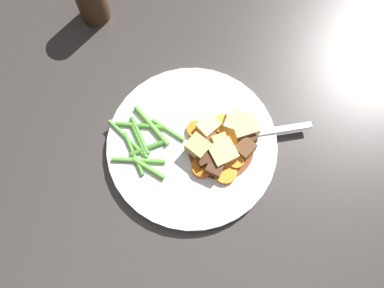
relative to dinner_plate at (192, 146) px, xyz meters
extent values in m
plane|color=#383330|center=(0.00, 0.00, -0.01)|extent=(3.00, 3.00, 0.00)
cylinder|color=white|center=(0.00, 0.00, 0.00)|extent=(0.27, 0.27, 0.02)
cylinder|color=brown|center=(0.04, 0.01, 0.01)|extent=(0.10, 0.10, 0.00)
cylinder|color=orange|center=(0.06, 0.01, 0.01)|extent=(0.04, 0.04, 0.01)
cylinder|color=orange|center=(0.02, -0.03, 0.01)|extent=(0.05, 0.05, 0.01)
cylinder|color=orange|center=(0.04, 0.04, 0.01)|extent=(0.04, 0.04, 0.01)
cylinder|color=orange|center=(0.00, 0.02, 0.01)|extent=(0.04, 0.04, 0.01)
cylinder|color=orange|center=(0.07, -0.01, 0.01)|extent=(0.03, 0.03, 0.01)
cylinder|color=orange|center=(0.05, 0.03, 0.01)|extent=(0.03, 0.03, 0.01)
cylinder|color=orange|center=(0.06, -0.03, 0.01)|extent=(0.05, 0.05, 0.01)
cube|color=#E5CC7A|center=(0.07, 0.04, 0.02)|extent=(0.05, 0.05, 0.03)
cube|color=#EAD68C|center=(0.02, 0.03, 0.02)|extent=(0.04, 0.04, 0.02)
cube|color=#EAD68C|center=(0.06, 0.05, 0.02)|extent=(0.03, 0.04, 0.03)
cube|color=#E5CC7A|center=(0.05, -0.01, 0.02)|extent=(0.05, 0.05, 0.03)
cube|color=#DBBC6B|center=(0.04, 0.01, 0.02)|extent=(0.03, 0.03, 0.02)
cube|color=#DBBC6B|center=(0.01, -0.01, 0.02)|extent=(0.04, 0.04, 0.03)
cube|color=#56331E|center=(0.04, -0.03, 0.02)|extent=(0.03, 0.03, 0.02)
cube|color=brown|center=(0.08, 0.01, 0.02)|extent=(0.03, 0.04, 0.02)
cube|color=#4C2B19|center=(0.02, -0.02, 0.02)|extent=(0.04, 0.04, 0.02)
cube|color=brown|center=(0.02, 0.01, 0.02)|extent=(0.03, 0.03, 0.02)
cube|color=#4C2B19|center=(0.08, 0.03, 0.02)|extent=(0.03, 0.03, 0.02)
cylinder|color=#4C8E33|center=(-0.08, -0.04, 0.01)|extent=(0.05, 0.06, 0.01)
cylinder|color=#66AD42|center=(-0.07, 0.01, 0.01)|extent=(0.07, 0.05, 0.01)
cylinder|color=#4C8E33|center=(-0.06, -0.03, 0.01)|extent=(0.05, 0.04, 0.01)
cylinder|color=#66AD42|center=(-0.07, -0.05, 0.01)|extent=(0.08, 0.02, 0.01)
cylinder|color=#66AD42|center=(-0.05, -0.06, 0.01)|extent=(0.06, 0.02, 0.01)
cylinder|color=#4C8E33|center=(-0.08, -0.02, 0.01)|extent=(0.04, 0.05, 0.01)
cylinder|color=#599E38|center=(-0.09, 0.01, 0.01)|extent=(0.08, 0.02, 0.01)
cylinder|color=#66AD42|center=(-0.04, 0.01, 0.01)|extent=(0.06, 0.03, 0.01)
cylinder|color=#4C8E33|center=(-0.08, -0.01, 0.01)|extent=(0.05, 0.06, 0.01)
cylinder|color=#66AD42|center=(-0.10, -0.02, 0.01)|extent=(0.08, 0.05, 0.01)
cube|color=silver|center=(0.12, 0.06, 0.01)|extent=(0.11, 0.06, 0.00)
cube|color=silver|center=(0.06, 0.03, 0.01)|extent=(0.03, 0.03, 0.00)
cylinder|color=silver|center=(0.03, 0.02, 0.01)|extent=(0.04, 0.02, 0.00)
cylinder|color=silver|center=(0.03, 0.02, 0.01)|extent=(0.04, 0.02, 0.00)
cylinder|color=silver|center=(0.03, 0.01, 0.01)|extent=(0.04, 0.02, 0.00)
cylinder|color=silver|center=(0.04, 0.01, 0.01)|extent=(0.04, 0.02, 0.00)
camera|label=1|loc=(0.05, -0.19, 0.62)|focal=38.84mm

